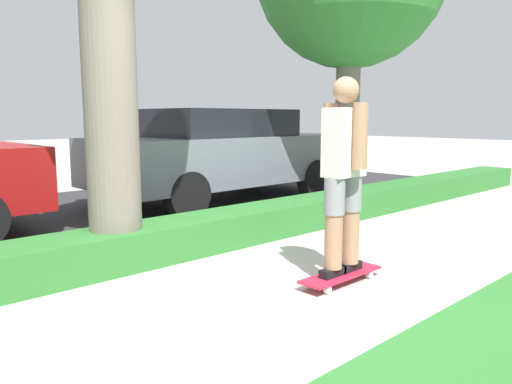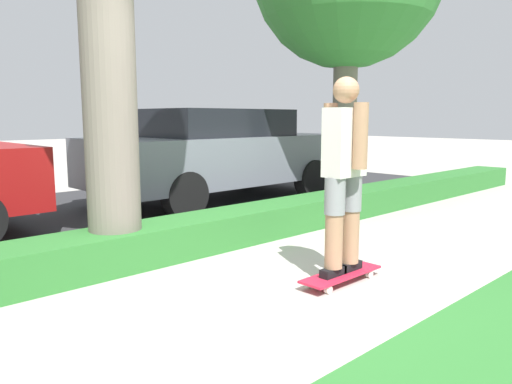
{
  "view_description": "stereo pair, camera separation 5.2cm",
  "coord_description": "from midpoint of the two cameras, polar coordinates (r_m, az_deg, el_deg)",
  "views": [
    {
      "loc": [
        -2.78,
        -2.61,
        1.4
      ],
      "look_at": [
        0.22,
        0.6,
        0.74
      ],
      "focal_mm": 35.0,
      "sensor_mm": 36.0,
      "label": 1
    },
    {
      "loc": [
        -2.81,
        -2.57,
        1.4
      ],
      "look_at": [
        0.22,
        0.6,
        0.74
      ],
      "focal_mm": 35.0,
      "sensor_mm": 36.0,
      "label": 2
    }
  ],
  "objects": [
    {
      "name": "ground_plane",
      "position": [
        4.06,
        3.33,
        -11.67
      ],
      "size": [
        60.0,
        60.0,
        0.0
      ],
      "primitive_type": "plane",
      "color": "#ADA89E"
    },
    {
      "name": "street_asphalt",
      "position": [
        7.47,
        -20.98,
        -2.82
      ],
      "size": [
        16.25,
        5.0,
        0.01
      ],
      "color": "#2D2D30",
      "rests_on": "ground_plane"
    },
    {
      "name": "hedge_row",
      "position": [
        5.18,
        -9.76,
        -5.23
      ],
      "size": [
        16.25,
        0.6,
        0.36
      ],
      "color": "#2D702D",
      "rests_on": "ground_plane"
    },
    {
      "name": "skateboard",
      "position": [
        4.37,
        9.38,
        -9.31
      ],
      "size": [
        0.86,
        0.24,
        0.09
      ],
      "color": "red",
      "rests_on": "ground_plane"
    },
    {
      "name": "skater_person",
      "position": [
        4.18,
        9.68,
        2.38
      ],
      "size": [
        0.49,
        0.42,
        1.64
      ],
      "color": "black",
      "rests_on": "skateboard"
    },
    {
      "name": "parked_car_middle",
      "position": [
        8.49,
        -4.64,
        4.53
      ],
      "size": [
        4.42,
        2.07,
        1.53
      ],
      "rotation": [
        0.0,
        0.0,
        0.01
      ],
      "color": "slate",
      "rests_on": "ground_plane"
    }
  ]
}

